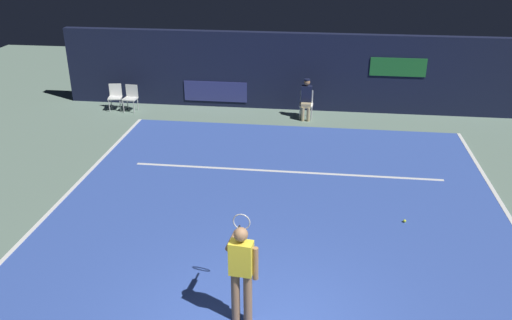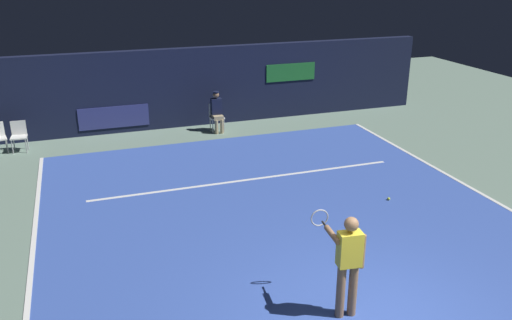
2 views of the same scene
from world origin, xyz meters
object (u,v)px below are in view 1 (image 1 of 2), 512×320
courtside_chair_near (115,95)px  courtside_chair_far (131,96)px  line_judge_on_chair (306,98)px  tennis_ball (405,221)px  tennis_player (242,268)px

courtside_chair_near → courtside_chair_far: same height
line_judge_on_chair → courtside_chair_near: 6.52m
line_judge_on_chair → courtside_chair_far: (-5.95, 0.06, -0.18)m
courtside_chair_near → tennis_ball: size_ratio=12.94×
tennis_player → line_judge_on_chair: bearing=86.5°
courtside_chair_far → line_judge_on_chair: bearing=-0.6°
courtside_chair_far → tennis_ball: 10.60m
tennis_ball → tennis_player: bearing=-130.8°
tennis_player → tennis_ball: (2.99, 3.46, -0.94)m
courtside_chair_near → line_judge_on_chair: bearing=-1.0°
courtside_chair_near → courtside_chair_far: (0.57, -0.05, 0.00)m
line_judge_on_chair → tennis_ball: (2.39, -6.46, -0.64)m
line_judge_on_chair → tennis_ball: line_judge_on_chair is taller
tennis_player → courtside_chair_near: tennis_player is taller
line_judge_on_chair → tennis_ball: 6.91m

